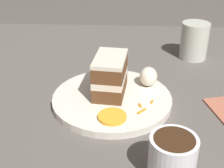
{
  "coord_description": "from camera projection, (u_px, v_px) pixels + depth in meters",
  "views": [
    {
      "loc": [
        -0.63,
        0.02,
        0.41
      ],
      "look_at": [
        -0.04,
        0.05,
        0.09
      ],
      "focal_mm": 50.0,
      "sensor_mm": 36.0,
      "label": 1
    }
  ],
  "objects": [
    {
      "name": "carrot_shreds_scatter",
      "position": [
        131.0,
        93.0,
        0.69
      ],
      "size": [
        0.17,
        0.13,
        0.0
      ],
      "color": "orange",
      "rests_on": "plate"
    },
    {
      "name": "drinking_glass",
      "position": [
        194.0,
        43.0,
        0.88
      ],
      "size": [
        0.08,
        0.08,
        0.1
      ],
      "color": "beige",
      "rests_on": "dining_table"
    },
    {
      "name": "cream_dollop",
      "position": [
        148.0,
        76.0,
        0.72
      ],
      "size": [
        0.05,
        0.04,
        0.04
      ],
      "primitive_type": "ellipsoid",
      "color": "silver",
      "rests_on": "plate"
    },
    {
      "name": "plate",
      "position": [
        112.0,
        99.0,
        0.69
      ],
      "size": [
        0.26,
        0.26,
        0.02
      ],
      "primitive_type": "cylinder",
      "color": "silver",
      "rests_on": "dining_table"
    },
    {
      "name": "orange_garnish",
      "position": [
        112.0,
        117.0,
        0.61
      ],
      "size": [
        0.06,
        0.06,
        0.01
      ],
      "primitive_type": "cylinder",
      "color": "orange",
      "rests_on": "plate"
    },
    {
      "name": "dining_table",
      "position": [
        134.0,
        100.0,
        0.74
      ],
      "size": [
        0.98,
        1.02,
        0.04
      ],
      "primitive_type": "cube",
      "color": "#56514C",
      "rests_on": "ground"
    },
    {
      "name": "ground_plane",
      "position": [
        134.0,
        107.0,
        0.75
      ],
      "size": [
        6.0,
        6.0,
        0.0
      ],
      "primitive_type": "plane",
      "color": "#4C4742",
      "rests_on": "ground"
    },
    {
      "name": "cake_slice",
      "position": [
        110.0,
        75.0,
        0.68
      ],
      "size": [
        0.11,
        0.07,
        0.09
      ],
      "rotation": [
        0.0,
        0.0,
        4.61
      ],
      "color": "brown",
      "rests_on": "plate"
    },
    {
      "name": "coffee_mug",
      "position": [
        172.0,
        157.0,
        0.48
      ],
      "size": [
        0.07,
        0.07,
        0.08
      ],
      "color": "white",
      "rests_on": "dining_table"
    }
  ]
}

